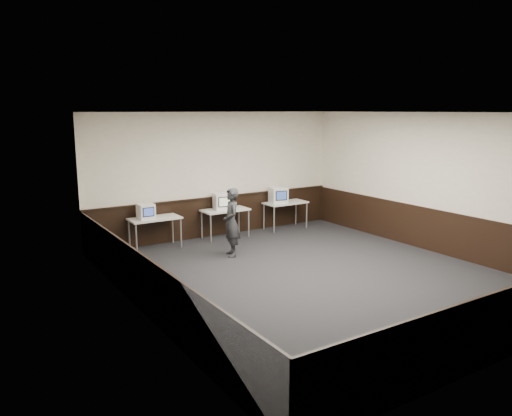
% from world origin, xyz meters
% --- Properties ---
extents(floor, '(8.00, 8.00, 0.00)m').
position_xyz_m(floor, '(0.00, 0.00, 0.00)').
color(floor, black).
rests_on(floor, ground).
extents(ceiling, '(8.00, 8.00, 0.00)m').
position_xyz_m(ceiling, '(0.00, 0.00, 3.20)').
color(ceiling, white).
rests_on(ceiling, back_wall).
extents(back_wall, '(7.00, 0.00, 7.00)m').
position_xyz_m(back_wall, '(0.00, 4.00, 1.60)').
color(back_wall, beige).
rests_on(back_wall, ground).
extents(left_wall, '(0.00, 8.00, 8.00)m').
position_xyz_m(left_wall, '(-3.50, 0.00, 1.60)').
color(left_wall, beige).
rests_on(left_wall, ground).
extents(right_wall, '(0.00, 8.00, 8.00)m').
position_xyz_m(right_wall, '(3.50, 0.00, 1.60)').
color(right_wall, beige).
rests_on(right_wall, ground).
extents(wainscot_back, '(6.98, 0.04, 1.00)m').
position_xyz_m(wainscot_back, '(0.00, 3.98, 0.50)').
color(wainscot_back, black).
rests_on(wainscot_back, back_wall).
extents(wainscot_front, '(6.98, 0.04, 1.00)m').
position_xyz_m(wainscot_front, '(0.00, -3.98, 0.50)').
color(wainscot_front, black).
rests_on(wainscot_front, front_wall).
extents(wainscot_left, '(0.04, 7.98, 1.00)m').
position_xyz_m(wainscot_left, '(-3.48, 0.00, 0.50)').
color(wainscot_left, black).
rests_on(wainscot_left, left_wall).
extents(wainscot_right, '(0.04, 7.98, 1.00)m').
position_xyz_m(wainscot_right, '(3.48, 0.00, 0.50)').
color(wainscot_right, black).
rests_on(wainscot_right, right_wall).
extents(wainscot_rail, '(6.98, 0.06, 0.04)m').
position_xyz_m(wainscot_rail, '(0.00, 3.96, 1.02)').
color(wainscot_rail, black).
rests_on(wainscot_rail, wainscot_back).
extents(desk_left, '(1.20, 0.60, 0.75)m').
position_xyz_m(desk_left, '(-1.90, 3.60, 0.68)').
color(desk_left, silver).
rests_on(desk_left, ground).
extents(desk_center, '(1.20, 0.60, 0.75)m').
position_xyz_m(desk_center, '(0.00, 3.60, 0.68)').
color(desk_center, silver).
rests_on(desk_center, ground).
extents(desk_right, '(1.20, 0.60, 0.75)m').
position_xyz_m(desk_right, '(1.90, 3.60, 0.68)').
color(desk_right, silver).
rests_on(desk_right, ground).
extents(emac_left, '(0.37, 0.40, 0.36)m').
position_xyz_m(emac_left, '(-2.12, 3.57, 0.93)').
color(emac_left, white).
rests_on(emac_left, desk_left).
extents(emac_center, '(0.52, 0.53, 0.42)m').
position_xyz_m(emac_center, '(-0.07, 3.63, 0.96)').
color(emac_center, white).
rests_on(emac_center, desk_center).
extents(emac_right, '(0.53, 0.55, 0.43)m').
position_xyz_m(emac_right, '(1.65, 3.60, 0.97)').
color(emac_right, white).
rests_on(emac_right, desk_right).
extents(person, '(0.51, 0.64, 1.55)m').
position_xyz_m(person, '(-0.67, 2.10, 0.77)').
color(person, '#26272B').
rests_on(person, ground).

